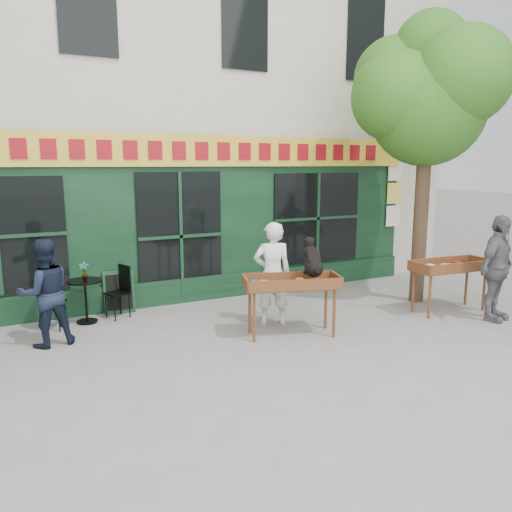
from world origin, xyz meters
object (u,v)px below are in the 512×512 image
(woman, at_px, (272,274))
(bistro_table, at_px, (85,293))
(man_left, at_px, (45,293))
(book_cart_center, at_px, (292,286))
(man_right, at_px, (497,268))
(book_cart_right, at_px, (450,269))
(dog, at_px, (312,256))

(woman, height_order, bistro_table, woman)
(bistro_table, xyz_separation_m, man_left, (-0.70, -0.90, 0.28))
(book_cart_center, distance_m, man_left, 3.80)
(woman, relative_size, man_right, 0.95)
(woman, xyz_separation_m, book_cart_right, (3.33, -0.84, -0.07))
(dog, distance_m, woman, 0.88)
(book_cart_right, distance_m, man_right, 0.81)
(dog, xyz_separation_m, man_left, (-3.93, 1.33, -0.46))
(woman, relative_size, book_cart_right, 1.16)
(book_cart_center, bearing_deg, bistro_table, 159.96)
(book_cart_center, bearing_deg, book_cart_right, 13.76)
(man_left, bearing_deg, dog, 151.72)
(man_left, bearing_deg, book_cart_center, 150.74)
(book_cart_center, height_order, woman, woman)
(book_cart_center, height_order, man_left, man_left)
(book_cart_center, distance_m, man_right, 3.75)
(book_cart_center, xyz_separation_m, dog, (0.35, -0.05, 0.47))
(man_right, distance_m, bistro_table, 7.23)
(book_cart_right, bearing_deg, man_left, 172.34)
(dog, height_order, woman, woman)
(book_cart_right, bearing_deg, woman, 170.15)
(dog, relative_size, bistro_table, 0.79)
(man_right, bearing_deg, man_left, 147.23)
(woman, relative_size, man_left, 1.08)
(book_cart_center, xyz_separation_m, man_left, (-3.58, 1.28, 0.00))
(man_right, bearing_deg, woman, 140.65)
(man_right, xyz_separation_m, man_left, (-7.21, 2.22, -0.11))
(book_cart_center, xyz_separation_m, woman, (0.00, 0.65, 0.07))
(man_left, bearing_deg, bistro_table, -137.51)
(book_cart_right, bearing_deg, bistro_table, 163.47)
(dog, bearing_deg, book_cart_right, 14.33)
(dog, height_order, man_left, man_left)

